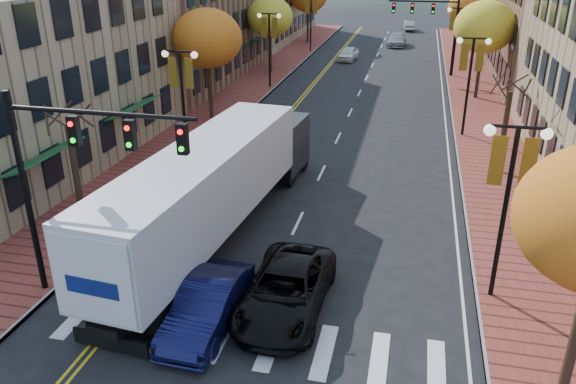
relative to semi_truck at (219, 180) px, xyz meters
The scene contains 23 objects.
sidewalk_left 25.08m from the semi_truck, 104.26° to the left, with size 4.00×85.00×0.15m, color brown.
sidewalk_right 27.05m from the semi_truck, 63.91° to the left, with size 4.00×85.00×0.15m, color brown.
building_left_mid 31.26m from the semi_truck, 117.06° to the left, with size 12.00×24.00×11.00m, color brown.
tree_left_a 6.16m from the semi_truck, behind, with size 0.28×0.28×4.20m.
tree_left_b 17.13m from the semi_truck, 111.39° to the left, with size 4.48×4.48×7.21m.
tree_left_c 32.40m from the semi_truck, 100.98° to the left, with size 4.16×4.16×6.69m.
tree_right_b 15.32m from the semi_truck, 39.30° to the left, with size 0.28×0.28×4.20m.
tree_right_c 28.46m from the semi_truck, 65.25° to the left, with size 4.48×4.48×7.21m.
tree_right_d 43.45m from the semi_truck, 74.14° to the left, with size 4.35×4.35×7.00m.
lamp_left_b 9.19m from the semi_truck, 121.12° to the left, with size 1.96×0.36×6.05m.
lamp_left_c 26.19m from the semi_truck, 100.25° to the left, with size 1.96×0.36×6.05m.
lamp_left_d 43.99m from the semi_truck, 96.07° to the left, with size 1.96×0.36×6.05m.
lamp_right_a 10.77m from the semi_truck, 12.52° to the right, with size 1.96×0.36×6.05m.
lamp_right_b 18.90m from the semi_truck, 56.61° to the left, with size 1.96×0.36×6.05m.
lamp_right_c 35.30m from the semi_truck, 72.93° to the left, with size 1.96×0.36×6.05m.
traffic_mast_near 6.42m from the semi_truck, 116.35° to the right, with size 6.10×0.35×7.00m.
traffic_mast_far 34.80m from the semi_truck, 76.12° to the left, with size 6.10×0.34×7.00m.
semi_truck is the anchor object (origin of this frame).
navy_sedan 6.34m from the semi_truck, 74.53° to the right, with size 1.60×4.60×1.51m, color #0D0E35.
black_suv 6.10m from the semi_truck, 49.95° to the right, with size 2.50×5.42×1.51m, color black.
car_far_white 39.74m from the semi_truck, 89.86° to the left, with size 1.62×4.03×1.37m, color white.
car_far_silver 50.57m from the semi_truck, 84.83° to the left, with size 2.05×5.04×1.46m, color #93949A.
car_far_oncoming 64.58m from the semi_truck, 85.05° to the left, with size 1.40×4.01×1.32m, color #B1B2B9.
Camera 1 is at (4.42, -11.07, 10.88)m, focal length 35.00 mm.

